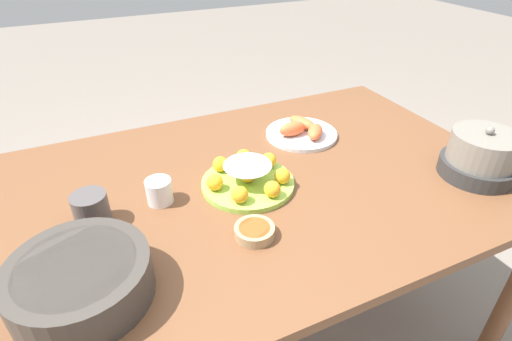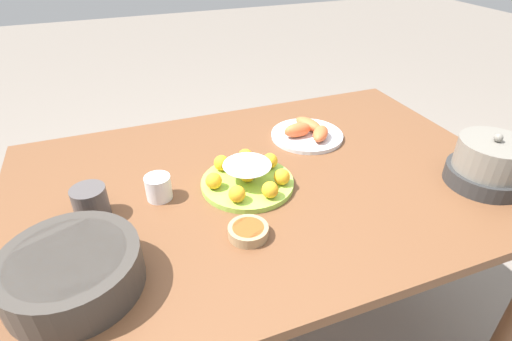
{
  "view_description": "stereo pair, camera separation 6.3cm",
  "coord_description": "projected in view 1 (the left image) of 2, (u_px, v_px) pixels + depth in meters",
  "views": [
    {
      "loc": [
        0.43,
        0.88,
        1.38
      ],
      "look_at": [
        0.03,
        0.01,
        0.76
      ],
      "focal_mm": 28.0,
      "sensor_mm": 36.0,
      "label": 1
    },
    {
      "loc": [
        0.38,
        0.91,
        1.38
      ],
      "look_at": [
        0.03,
        0.01,
        0.76
      ],
      "focal_mm": 28.0,
      "sensor_mm": 36.0,
      "label": 2
    }
  ],
  "objects": [
    {
      "name": "ground_plane",
      "position": [
        262.0,
        329.0,
        1.58
      ],
      "size": [
        12.0,
        12.0,
        0.0
      ],
      "primitive_type": "plane",
      "color": "slate"
    },
    {
      "name": "dining_table",
      "position": [
        264.0,
        200.0,
        1.23
      ],
      "size": [
        1.48,
        0.99,
        0.72
      ],
      "color": "brown",
      "rests_on": "ground_plane"
    },
    {
      "name": "cake_plate",
      "position": [
        248.0,
        178.0,
        1.14
      ],
      "size": [
        0.27,
        0.27,
        0.08
      ],
      "color": "#99CC4C",
      "rests_on": "dining_table"
    },
    {
      "name": "serving_bowl",
      "position": [
        80.0,
        279.0,
        0.8
      ],
      "size": [
        0.28,
        0.28,
        0.09
      ],
      "color": "#3D3833",
      "rests_on": "dining_table"
    },
    {
      "name": "sauce_bowl",
      "position": [
        254.0,
        231.0,
        0.97
      ],
      "size": [
        0.1,
        0.1,
        0.03
      ],
      "color": "tan",
      "rests_on": "dining_table"
    },
    {
      "name": "seafood_platter",
      "position": [
        302.0,
        131.0,
        1.4
      ],
      "size": [
        0.25,
        0.25,
        0.06
      ],
      "color": "silver",
      "rests_on": "dining_table"
    },
    {
      "name": "cup_near",
      "position": [
        91.0,
        208.0,
        1.0
      ],
      "size": [
        0.09,
        0.09,
        0.09
      ],
      "color": "#4C4747",
      "rests_on": "dining_table"
    },
    {
      "name": "cup_far",
      "position": [
        159.0,
        191.0,
        1.07
      ],
      "size": [
        0.07,
        0.07,
        0.07
      ],
      "color": "white",
      "rests_on": "dining_table"
    },
    {
      "name": "warming_pot",
      "position": [
        481.0,
        156.0,
        1.17
      ],
      "size": [
        0.22,
        0.22,
        0.16
      ],
      "color": "#2D2D2D",
      "rests_on": "dining_table"
    }
  ]
}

